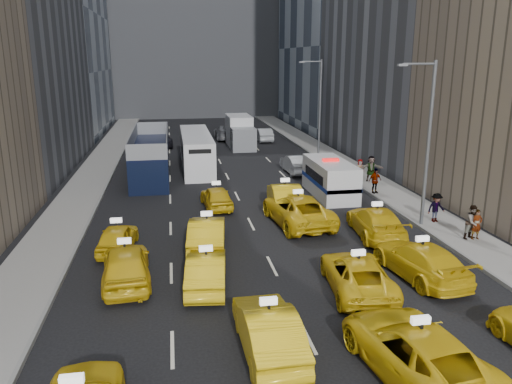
% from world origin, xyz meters
% --- Properties ---
extents(ground, '(160.00, 160.00, 0.00)m').
position_xyz_m(ground, '(0.00, 0.00, 0.00)').
color(ground, black).
rests_on(ground, ground).
extents(sidewalk_west, '(3.00, 90.00, 0.15)m').
position_xyz_m(sidewalk_west, '(-10.50, 25.00, 0.07)').
color(sidewalk_west, gray).
rests_on(sidewalk_west, ground).
extents(sidewalk_east, '(3.00, 90.00, 0.15)m').
position_xyz_m(sidewalk_east, '(10.50, 25.00, 0.07)').
color(sidewalk_east, gray).
rests_on(sidewalk_east, ground).
extents(curb_west, '(0.15, 90.00, 0.18)m').
position_xyz_m(curb_west, '(-9.05, 25.00, 0.09)').
color(curb_west, slate).
rests_on(curb_west, ground).
extents(curb_east, '(0.15, 90.00, 0.18)m').
position_xyz_m(curb_east, '(9.05, 25.00, 0.09)').
color(curb_east, slate).
rests_on(curb_east, ground).
extents(streetlight_near, '(2.15, 0.22, 9.00)m').
position_xyz_m(streetlight_near, '(9.18, 12.00, 4.92)').
color(streetlight_near, '#595B60').
rests_on(streetlight_near, ground).
extents(streetlight_far, '(2.15, 0.22, 9.00)m').
position_xyz_m(streetlight_far, '(9.18, 32.00, 4.92)').
color(streetlight_far, '#595B60').
rests_on(streetlight_far, ground).
extents(taxi_5, '(1.76, 4.77, 1.56)m').
position_xyz_m(taxi_5, '(-1.47, 1.34, 0.78)').
color(taxi_5, gold).
rests_on(taxi_5, ground).
extents(taxi_6, '(3.41, 6.11, 1.61)m').
position_xyz_m(taxi_6, '(2.58, -0.63, 0.81)').
color(taxi_6, gold).
rests_on(taxi_6, ground).
extents(taxi_8, '(2.32, 4.96, 1.64)m').
position_xyz_m(taxi_8, '(-6.32, 7.31, 0.82)').
color(taxi_8, gold).
rests_on(taxi_8, ground).
extents(taxi_9, '(2.02, 4.55, 1.45)m').
position_xyz_m(taxi_9, '(-3.06, 6.39, 0.73)').
color(taxi_9, gold).
rests_on(taxi_9, ground).
extents(taxi_10, '(2.86, 5.25, 1.40)m').
position_xyz_m(taxi_10, '(2.90, 5.07, 0.70)').
color(taxi_10, gold).
rests_on(taxi_10, ground).
extents(taxi_11, '(2.76, 5.47, 1.52)m').
position_xyz_m(taxi_11, '(6.00, 5.80, 0.76)').
color(taxi_11, gold).
rests_on(taxi_11, ground).
extents(taxi_12, '(1.95, 4.04, 1.33)m').
position_xyz_m(taxi_12, '(-7.03, 11.11, 0.66)').
color(taxi_12, gold).
rests_on(taxi_12, ground).
extents(taxi_13, '(2.23, 5.02, 1.60)m').
position_xyz_m(taxi_13, '(-2.72, 10.58, 0.80)').
color(taxi_13, gold).
rests_on(taxi_13, ground).
extents(taxi_14, '(3.39, 6.29, 1.68)m').
position_xyz_m(taxi_14, '(2.60, 13.59, 0.84)').
color(taxi_14, gold).
rests_on(taxi_14, ground).
extents(taxi_15, '(2.73, 5.54, 1.55)m').
position_xyz_m(taxi_15, '(6.16, 10.95, 0.77)').
color(taxi_15, gold).
rests_on(taxi_15, ground).
extents(taxi_16, '(1.97, 4.18, 1.38)m').
position_xyz_m(taxi_16, '(-1.62, 17.51, 0.69)').
color(taxi_16, gold).
rests_on(taxi_16, ground).
extents(taxi_17, '(2.19, 5.19, 1.67)m').
position_xyz_m(taxi_17, '(2.51, 16.41, 0.83)').
color(taxi_17, gold).
rests_on(taxi_17, ground).
extents(nypd_van, '(2.44, 6.02, 2.57)m').
position_xyz_m(nypd_van, '(6.25, 19.11, 1.16)').
color(nypd_van, silver).
rests_on(nypd_van, ground).
extents(double_decker, '(3.38, 12.19, 3.51)m').
position_xyz_m(double_decker, '(-5.91, 27.12, 1.74)').
color(double_decker, black).
rests_on(double_decker, ground).
extents(city_bus, '(3.77, 11.65, 2.96)m').
position_xyz_m(city_bus, '(-2.21, 29.68, 1.46)').
color(city_bus, silver).
rests_on(city_bus, ground).
extents(box_truck, '(3.21, 7.27, 3.22)m').
position_xyz_m(box_truck, '(2.91, 39.40, 1.58)').
color(box_truck, silver).
rests_on(box_truck, ground).
extents(misc_car_0, '(1.73, 4.54, 1.48)m').
position_xyz_m(misc_car_0, '(5.67, 26.30, 0.74)').
color(misc_car_0, '#B0B4B8').
rests_on(misc_car_0, ground).
extents(misc_car_1, '(3.26, 6.04, 1.61)m').
position_xyz_m(misc_car_1, '(-5.70, 41.03, 0.80)').
color(misc_car_1, black).
rests_on(misc_car_1, ground).
extents(misc_car_2, '(2.28, 5.60, 1.63)m').
position_xyz_m(misc_car_2, '(1.88, 44.68, 0.81)').
color(misc_car_2, slate).
rests_on(misc_car_2, ground).
extents(misc_car_3, '(2.34, 4.79, 1.57)m').
position_xyz_m(misc_car_3, '(-1.94, 45.26, 0.79)').
color(misc_car_3, black).
rests_on(misc_car_3, ground).
extents(misc_car_4, '(1.61, 4.49, 1.47)m').
position_xyz_m(misc_car_4, '(6.06, 42.64, 0.74)').
color(misc_car_4, '#979B9E').
rests_on(misc_car_4, ground).
extents(pedestrian_0, '(0.60, 0.42, 1.58)m').
position_xyz_m(pedestrian_0, '(10.85, 9.28, 0.94)').
color(pedestrian_0, gray).
rests_on(pedestrian_0, sidewalk_east).
extents(pedestrian_1, '(0.98, 0.74, 1.78)m').
position_xyz_m(pedestrian_1, '(10.67, 9.36, 1.04)').
color(pedestrian_1, gray).
rests_on(pedestrian_1, sidewalk_east).
extents(pedestrian_2, '(1.13, 0.60, 1.66)m').
position_xyz_m(pedestrian_2, '(10.25, 12.22, 0.98)').
color(pedestrian_2, gray).
rests_on(pedestrian_2, sidewalk_east).
extents(pedestrian_3, '(1.10, 0.70, 1.73)m').
position_xyz_m(pedestrian_3, '(9.32, 18.67, 1.02)').
color(pedestrian_3, gray).
rests_on(pedestrian_3, sidewalk_east).
extents(pedestrian_4, '(0.83, 0.57, 1.56)m').
position_xyz_m(pedestrian_4, '(9.77, 22.68, 0.93)').
color(pedestrian_4, gray).
rests_on(pedestrian_4, sidewalk_east).
extents(pedestrian_5, '(1.82, 0.74, 1.90)m').
position_xyz_m(pedestrian_5, '(10.41, 22.05, 1.10)').
color(pedestrian_5, gray).
rests_on(pedestrian_5, sidewalk_east).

